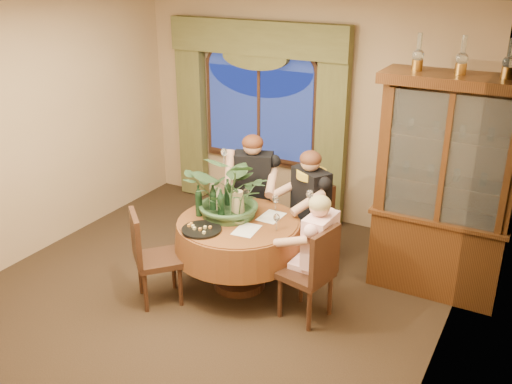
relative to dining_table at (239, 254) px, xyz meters
The scene contains 36 objects.
floor 0.66m from the dining_table, 111.63° to the right, with size 5.00×5.00×0.00m, color black.
wall_back 2.25m from the dining_table, 95.79° to the left, with size 4.50×4.50×0.00m, color tan.
wall_right 2.35m from the dining_table, 13.96° to the right, with size 5.00×5.00×0.00m, color tan.
ceiling 2.49m from the dining_table, 111.63° to the right, with size 5.00×5.00×0.00m, color white.
window 2.28m from the dining_table, 112.66° to the left, with size 1.62×0.10×1.32m, color navy, non-canonical shape.
arched_transom 2.69m from the dining_table, 112.66° to the left, with size 1.60×0.06×0.44m, color navy, non-canonical shape.
drapery_left 2.74m from the dining_table, 134.39° to the left, with size 0.38×0.14×2.32m, color #4D4D28.
drapery_right 2.05m from the dining_table, 83.05° to the left, with size 0.38×0.14×2.32m, color #4D4D28.
swag_valance 2.77m from the dining_table, 113.54° to the left, with size 2.45×0.16×0.42m, color #4D4D28, non-canonical shape.
dining_table is the anchor object (origin of this frame).
china_cabinet 2.13m from the dining_table, 26.80° to the left, with size 1.38×0.54×2.23m, color #381D0D.
oil_lamp_left 2.62m from the dining_table, 32.80° to the left, with size 0.11×0.11×0.34m, color #A5722D, non-canonical shape.
oil_lamp_center 2.84m from the dining_table, 26.80° to the left, with size 0.11×0.11×0.34m, color #A5722D, non-canonical shape.
oil_lamp_right 3.10m from the dining_table, 22.55° to the left, with size 0.11×0.11×0.34m, color #A5722D, non-canonical shape.
chair_right 0.85m from the dining_table, 11.85° to the right, with size 0.42×0.42×0.96m, color black.
chair_back_right 0.85m from the dining_table, 60.27° to the left, with size 0.42×0.42×0.96m, color black.
chair_back 0.94m from the dining_table, 112.52° to the left, with size 0.42×0.42×0.96m, color black.
chair_front_left 0.83m from the dining_table, 132.65° to the right, with size 0.42×0.42×0.96m, color black.
person_pink 0.93m from the dining_table, ahead, with size 0.44×0.40×1.22m, color #F4C1CA, non-canonical shape.
person_back 0.93m from the dining_table, 109.35° to the left, with size 0.50×0.46×1.39m, color black, non-canonical shape.
person_scarf 0.93m from the dining_table, 58.88° to the left, with size 0.48×0.44×1.35m, color black, non-canonical shape.
stoneware_vase 0.52m from the dining_table, 122.75° to the left, with size 0.14×0.14×0.27m, color tan, non-canonical shape.
centerpiece_plant 0.98m from the dining_table, 143.55° to the left, with size 0.92×1.02×0.80m, color #335531.
olive_bowl 0.41m from the dining_table, 69.00° to the right, with size 0.16×0.16×0.05m, color #49532B.
cheese_platter 0.57m from the dining_table, 117.92° to the right, with size 0.39×0.39×0.02m, color black.
wine_bottle_0 0.62m from the dining_table, behind, with size 0.07×0.07×0.33m, color black.
wine_bottle_1 0.59m from the dining_table, behind, with size 0.07×0.07×0.33m, color tan.
wine_bottle_2 0.63m from the dining_table, 140.31° to the left, with size 0.07×0.07×0.33m, color black.
wine_bottle_3 0.57m from the dining_table, 157.98° to the right, with size 0.07×0.07×0.33m, color black.
wine_bottle_4 0.67m from the dining_table, 163.94° to the left, with size 0.07×0.07×0.33m, color tan.
wine_bottle_5 0.69m from the dining_table, 168.26° to the right, with size 0.07×0.07×0.33m, color black.
tasting_paper_0 0.45m from the dining_table, 40.62° to the right, with size 0.21×0.30×0.00m, color white.
tasting_paper_1 0.51m from the dining_table, 42.94° to the left, with size 0.21×0.30×0.00m, color white.
wine_glass_person_pink 0.64m from the dining_table, ahead, with size 0.07×0.07×0.18m, color silver, non-canonical shape.
wine_glass_person_back 0.64m from the dining_table, 109.35° to the left, with size 0.07×0.07×0.18m, color silver, non-canonical shape.
wine_glass_person_scarf 0.64m from the dining_table, 58.88° to the left, with size 0.07×0.07×0.18m, color silver, non-canonical shape.
Camera 1 is at (2.84, -3.95, 3.20)m, focal length 40.00 mm.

